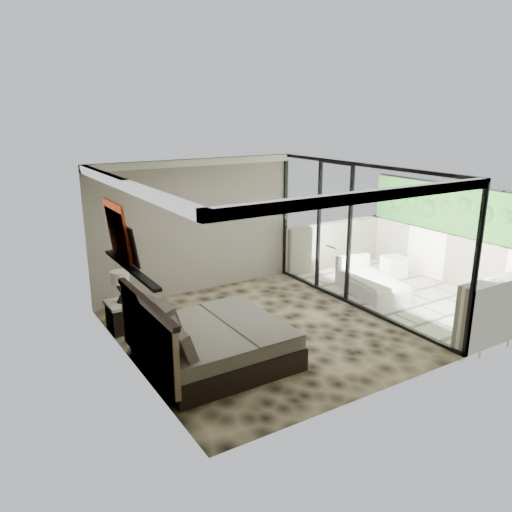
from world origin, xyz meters
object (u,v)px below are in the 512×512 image
table_lamp (120,282)px  ottoman (394,266)px  bed (209,342)px  nightstand (124,314)px  lounger (370,284)px

table_lamp → ottoman: table_lamp is taller
bed → table_lamp: size_ratio=3.77×
ottoman → nightstand: bearing=176.5°
nightstand → lounger: lounger is taller
bed → lounger: bed is taller
ottoman → lounger: (-1.27, -0.53, -0.03)m
nightstand → ottoman: 6.29m
table_lamp → bed: bearing=-68.8°
bed → nightstand: bearing=110.6°
nightstand → ottoman: size_ratio=1.20×
lounger → nightstand: bearing=-179.7°
lounger → bed: bearing=-156.5°
ottoman → bed: bearing=-164.8°
bed → lounger: 4.40m
ottoman → lounger: bearing=-157.4°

